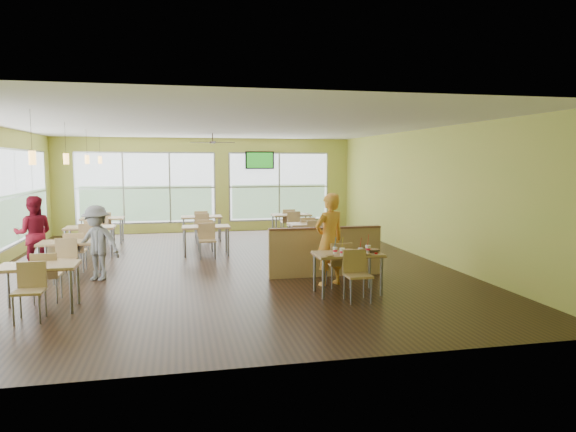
% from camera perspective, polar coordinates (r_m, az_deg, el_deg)
% --- Properties ---
extents(room, '(12.00, 12.04, 3.20)m').
position_cam_1_polar(room, '(11.79, -7.32, 2.15)').
color(room, black).
rests_on(room, ground).
extents(window_bays, '(9.24, 10.24, 2.38)m').
position_cam_1_polar(window_bays, '(14.92, -18.52, 2.21)').
color(window_bays, white).
rests_on(window_bays, room).
extents(main_table, '(1.22, 1.52, 0.87)m').
position_cam_1_polar(main_table, '(9.38, 6.65, -4.80)').
color(main_table, tan).
rests_on(main_table, floor).
extents(half_wall_divider, '(2.40, 0.14, 1.04)m').
position_cam_1_polar(half_wall_divider, '(10.76, 4.16, -3.96)').
color(half_wall_divider, tan).
rests_on(half_wall_divider, floor).
extents(dining_tables, '(6.92, 8.72, 0.87)m').
position_cam_1_polar(dining_tables, '(13.55, -12.31, -1.57)').
color(dining_tables, tan).
rests_on(dining_tables, floor).
extents(pendant_lights, '(0.11, 7.31, 0.86)m').
position_cam_1_polar(pendant_lights, '(12.60, -22.39, 5.87)').
color(pendant_lights, '#2D2119').
rests_on(pendant_lights, ceiling).
extents(ceiling_fan, '(1.25, 1.25, 0.29)m').
position_cam_1_polar(ceiling_fan, '(14.77, -8.38, 8.12)').
color(ceiling_fan, '#2D2119').
rests_on(ceiling_fan, ceiling).
extents(tv_backwall, '(1.00, 0.07, 0.60)m').
position_cam_1_polar(tv_backwall, '(17.84, -3.16, 6.21)').
color(tv_backwall, black).
rests_on(tv_backwall, wall_back).
extents(man_plaid, '(0.76, 0.63, 1.79)m').
position_cam_1_polar(man_plaid, '(9.95, 4.62, -2.60)').
color(man_plaid, orange).
rests_on(man_plaid, floor).
extents(patron_maroon, '(0.88, 0.73, 1.66)m').
position_cam_1_polar(patron_maroon, '(12.50, -26.42, -1.77)').
color(patron_maroon, maroon).
rests_on(patron_maroon, floor).
extents(patron_grey, '(1.13, 0.91, 1.52)m').
position_cam_1_polar(patron_grey, '(11.05, -20.47, -2.82)').
color(patron_grey, slate).
rests_on(patron_grey, floor).
extents(cup_blue, '(0.09, 0.09, 0.32)m').
position_cam_1_polar(cup_blue, '(9.21, 5.26, -3.82)').
color(cup_blue, white).
rests_on(cup_blue, main_table).
extents(cup_yellow, '(0.10, 0.10, 0.35)m').
position_cam_1_polar(cup_yellow, '(9.07, 6.05, -3.95)').
color(cup_yellow, white).
rests_on(cup_yellow, main_table).
extents(cup_red_near, '(0.09, 0.09, 0.33)m').
position_cam_1_polar(cup_red_near, '(9.18, 8.06, -3.88)').
color(cup_red_near, white).
rests_on(cup_red_near, main_table).
extents(cup_red_far, '(0.10, 0.10, 0.36)m').
position_cam_1_polar(cup_red_far, '(9.40, 8.88, -3.62)').
color(cup_red_far, white).
rests_on(cup_red_far, main_table).
extents(food_basket, '(0.25, 0.25, 0.06)m').
position_cam_1_polar(food_basket, '(9.48, 9.41, -3.80)').
color(food_basket, black).
rests_on(food_basket, main_table).
extents(ketchup_cup, '(0.06, 0.06, 0.02)m').
position_cam_1_polar(ketchup_cup, '(9.31, 9.77, -4.11)').
color(ketchup_cup, '#AF0005').
rests_on(ketchup_cup, main_table).
extents(wrapper_left, '(0.17, 0.16, 0.04)m').
position_cam_1_polar(wrapper_left, '(8.95, 4.69, -4.41)').
color(wrapper_left, '#9B7F4B').
rests_on(wrapper_left, main_table).
extents(wrapper_mid, '(0.23, 0.22, 0.05)m').
position_cam_1_polar(wrapper_mid, '(9.54, 6.83, -3.75)').
color(wrapper_mid, '#9B7F4B').
rests_on(wrapper_mid, main_table).
extents(wrapper_right, '(0.15, 0.15, 0.03)m').
position_cam_1_polar(wrapper_right, '(9.19, 8.88, -4.21)').
color(wrapper_right, '#9B7F4B').
rests_on(wrapper_right, main_table).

